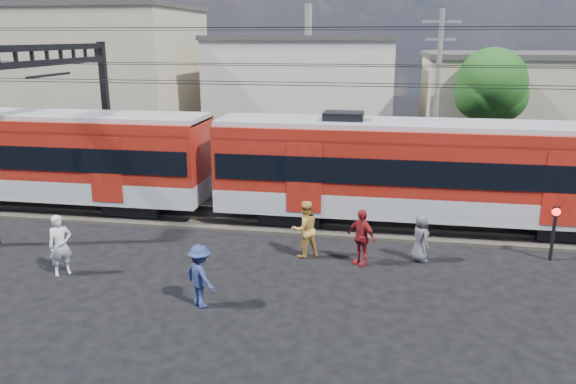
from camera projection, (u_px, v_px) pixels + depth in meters
name	position (u px, v px, depth m)	size (l,w,h in m)	color
ground	(241.00, 314.00, 15.13)	(120.00, 120.00, 0.00)	black
track_bed	(290.00, 220.00, 22.70)	(70.00, 3.40, 0.12)	#2D2823
rail_near	(287.00, 223.00, 21.96)	(70.00, 0.12, 0.12)	#59544C
rail_far	(293.00, 212.00, 23.38)	(70.00, 0.12, 0.12)	#59544C
commuter_train	(433.00, 169.00, 21.17)	(50.30, 3.08, 4.17)	black
catenary	(81.00, 90.00, 22.79)	(70.00, 9.30, 7.52)	black
building_west	(91.00, 74.00, 39.49)	(14.28, 10.20, 9.30)	tan
building_midwest	(308.00, 88.00, 40.11)	(12.24, 12.24, 7.30)	beige
building_mideast	(556.00, 105.00, 34.74)	(16.32, 10.20, 6.30)	tan
utility_pole_mid	(437.00, 94.00, 27.16)	(1.80, 0.24, 8.50)	slate
tree_near	(495.00, 87.00, 29.53)	(3.82, 3.64, 6.72)	#382619
pedestrian_a	(60.00, 245.00, 17.44)	(0.70, 0.46, 1.93)	silver
pedestrian_b	(305.00, 229.00, 18.85)	(0.95, 0.74, 1.96)	gold
pedestrian_c	(200.00, 276.00, 15.35)	(1.16, 0.66, 1.79)	navy
pedestrian_d	(361.00, 237.00, 18.21)	(1.10, 0.46, 1.88)	maroon
pedestrian_e	(421.00, 238.00, 18.52)	(0.79, 0.51, 1.61)	#4D4D52
crossing_signal	(555.00, 223.00, 18.43)	(0.27, 0.27, 1.87)	black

